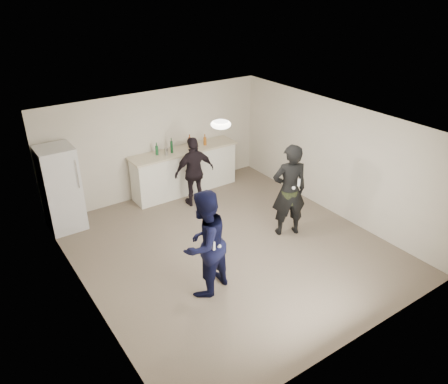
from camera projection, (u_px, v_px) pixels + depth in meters
floor at (230, 248)px, 8.59m from camera, size 6.00×6.00×0.00m
ceiling at (231, 126)px, 7.45m from camera, size 6.00×6.00×0.00m
wall_back at (157, 144)px, 10.23m from camera, size 6.00×0.00×6.00m
wall_front at (359, 275)px, 5.81m from camera, size 6.00×0.00×6.00m
wall_left at (82, 237)px, 6.64m from camera, size 0.00×6.00×6.00m
wall_right at (334, 159)px, 9.40m from camera, size 0.00×6.00×6.00m
counter at (185, 171)px, 10.58m from camera, size 2.60×0.56×1.05m
counter_top at (184, 150)px, 10.34m from camera, size 2.68×0.64×0.04m
fridge at (61, 189)px, 8.89m from camera, size 0.70×0.70×1.80m
fridge_handle at (77, 174)px, 8.58m from camera, size 0.02×0.02×0.60m
ceiling_dome at (221, 124)px, 7.70m from camera, size 0.36×0.36×0.16m
shaker at (166, 151)px, 9.99m from camera, size 0.08×0.08×0.17m
man at (204, 244)px, 7.04m from camera, size 1.09×0.97×1.87m
woman at (289, 191)px, 8.66m from camera, size 0.83×0.69×1.95m
camo_shorts at (289, 196)px, 8.71m from camera, size 0.34×0.34×0.28m
spectator at (194, 172)px, 9.86m from camera, size 0.99×0.48×1.63m
remote_man at (214, 246)px, 6.78m from camera, size 0.04×0.04×0.15m
nunchuk_man at (219, 246)px, 6.90m from camera, size 0.07×0.07×0.07m
remote_woman at (299, 183)px, 8.35m from camera, size 0.04×0.04×0.15m
nunchuk_woman at (294, 188)px, 8.37m from camera, size 0.07×0.07×0.07m
bottle_cluster at (182, 145)px, 10.27m from camera, size 1.32×0.18×0.28m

